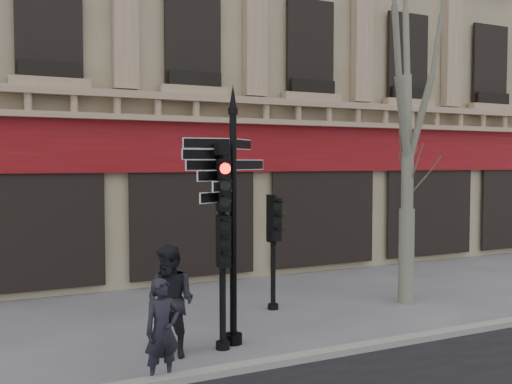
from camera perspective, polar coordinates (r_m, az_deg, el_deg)
ground at (r=10.93m, az=2.48°, el=-14.07°), size 80.00×80.00×0.00m
kerb at (r=9.76m, az=6.47°, el=-15.84°), size 80.00×0.25×0.12m
building at (r=23.00m, az=-12.86°, el=17.48°), size 28.00×15.52×18.00m
fingerpost at (r=9.92m, az=-2.31°, el=2.12°), size 2.44×2.44×4.55m
traffic_signal_main at (r=9.69m, az=-3.38°, el=-2.83°), size 0.42×0.33×3.52m
traffic_signal_secondary at (r=12.38m, az=1.73°, el=-3.99°), size 0.41×0.30×2.44m
plane_tree at (r=13.59m, az=15.07°, el=14.02°), size 3.13×3.13×8.31m
pedestrian_a at (r=8.61m, az=-9.35°, el=-13.53°), size 0.61×0.46×1.53m
pedestrian_b at (r=9.64m, az=-8.54°, el=-10.76°), size 1.10×1.13×1.84m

